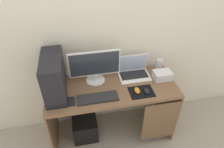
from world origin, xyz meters
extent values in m
plane|color=#9E9384|center=(0.00, 0.00, 0.00)|extent=(8.00, 8.00, 0.00)
cube|color=beige|center=(0.00, 0.33, 1.30)|extent=(4.00, 0.04, 2.60)
cube|color=brown|center=(0.00, 0.00, 0.74)|extent=(1.42, 0.58, 0.03)
cube|color=brown|center=(-0.70, 0.00, 0.36)|extent=(0.02, 0.58, 0.72)
cube|color=brown|center=(0.70, 0.00, 0.36)|extent=(0.02, 0.58, 0.72)
cube|color=brown|center=(0.49, -0.29, 0.40)|extent=(0.40, 0.01, 0.58)
cube|color=black|center=(-0.58, 0.03, 0.97)|extent=(0.20, 0.49, 0.43)
cylinder|color=silver|center=(-0.16, 0.15, 0.76)|extent=(0.21, 0.21, 0.01)
cylinder|color=silver|center=(-0.16, 0.15, 0.81)|extent=(0.04, 0.04, 0.08)
cube|color=silver|center=(-0.16, 0.14, 0.99)|extent=(0.56, 0.02, 0.30)
cube|color=#232833|center=(-0.16, 0.13, 0.99)|extent=(0.53, 0.00, 0.27)
cube|color=white|center=(0.29, 0.13, 0.76)|extent=(0.36, 0.24, 0.01)
cube|color=black|center=(0.29, 0.15, 0.77)|extent=(0.32, 0.16, 0.00)
cube|color=white|center=(0.29, 0.23, 0.89)|extent=(0.36, 0.04, 0.23)
cube|color=#ADC1E5|center=(0.29, 0.23, 0.89)|extent=(0.33, 0.03, 0.21)
cylinder|color=#B7BCC6|center=(0.61, 0.19, 0.84)|extent=(0.08, 0.08, 0.16)
cube|color=silver|center=(0.59, 0.03, 0.81)|extent=(0.20, 0.14, 0.10)
cube|color=#232326|center=(-0.18, -0.15, 0.77)|extent=(0.42, 0.14, 0.02)
cube|color=black|center=(0.29, -0.14, 0.76)|extent=(0.26, 0.20, 0.00)
ellipsoid|color=orange|center=(0.25, -0.13, 0.78)|extent=(0.06, 0.10, 0.03)
ellipsoid|color=black|center=(0.34, -0.15, 0.78)|extent=(0.06, 0.10, 0.03)
cube|color=black|center=(-0.45, -0.14, 0.76)|extent=(0.07, 0.13, 0.01)
cube|color=black|center=(-0.34, 0.00, 0.15)|extent=(0.29, 0.29, 0.29)
camera|label=1|loc=(-0.32, -1.61, 2.18)|focal=31.82mm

